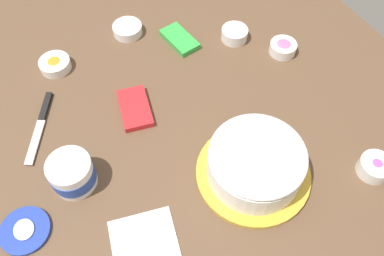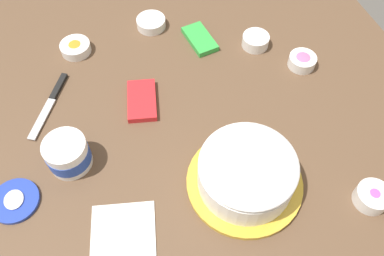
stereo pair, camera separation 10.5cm
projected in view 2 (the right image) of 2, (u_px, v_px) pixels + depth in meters
The scene contains 13 objects.
ground_plane at pixel (167, 112), 1.12m from camera, with size 1.54×1.54×0.00m, color brown.
frosted_cake at pixel (247, 173), 0.95m from camera, with size 0.29×0.29×0.12m.
frosting_tub at pixel (68, 154), 1.00m from camera, with size 0.11×0.11×0.09m.
frosting_tub_lid at pixel (15, 201), 0.97m from camera, with size 0.12×0.12×0.02m.
spreading_knife at pixel (52, 99), 1.14m from camera, with size 0.21×0.14×0.01m.
sprinkle_bowl_blue at pixel (256, 41), 1.25m from camera, with size 0.08×0.08×0.04m.
sprinkle_bowl_orange at pixel (76, 47), 1.24m from camera, with size 0.09×0.09×0.03m.
sprinkle_bowl_rainbow at pixel (372, 196), 0.96m from camera, with size 0.08×0.08×0.04m.
sprinkle_bowl_pink at pixel (302, 61), 1.21m from camera, with size 0.08×0.08×0.04m.
sprinkle_bowl_yellow at pixel (151, 23), 1.31m from camera, with size 0.09×0.09×0.03m.
candy_box_lower at pixel (200, 39), 1.27m from camera, with size 0.13×0.07×0.02m, color green.
candy_box_upper at pixel (142, 100), 1.13m from camera, with size 0.14×0.08×0.02m, color red.
paper_napkin at pixel (123, 233), 0.93m from camera, with size 0.15×0.15×0.01m, color white.
Camera 2 is at (-0.65, 0.15, 0.91)m, focal length 37.23 mm.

